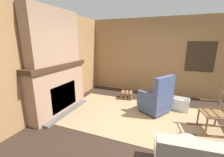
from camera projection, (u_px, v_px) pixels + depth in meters
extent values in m
plane|color=#2D2119|center=(144.00, 129.00, 3.32)|extent=(14.00, 14.00, 0.00)
cube|color=#9E7247|center=(50.00, 63.00, 3.90)|extent=(0.06, 5.58, 2.67)
cube|color=#9E7247|center=(159.00, 57.00, 5.26)|extent=(5.58, 0.06, 2.67)
cube|color=#382619|center=(200.00, 57.00, 4.75)|extent=(0.82, 0.02, 0.95)
cube|color=silver|center=(200.00, 57.00, 4.76)|extent=(0.78, 0.01, 0.91)
cube|color=#382619|center=(200.00, 57.00, 4.75)|extent=(0.02, 0.02, 0.91)
cube|color=#382619|center=(200.00, 57.00, 4.75)|extent=(0.78, 0.02, 0.02)
cube|color=#9E7A60|center=(59.00, 90.00, 4.01)|extent=(0.35, 1.81, 1.21)
cube|color=black|center=(63.00, 96.00, 3.99)|extent=(0.08, 0.94, 0.68)
cube|color=#565451|center=(68.00, 112.00, 4.06)|extent=(0.16, 1.63, 0.06)
cube|color=#3D2819|center=(57.00, 66.00, 3.84)|extent=(0.45, 1.91, 0.11)
cube|color=#9E7A60|center=(54.00, 37.00, 3.66)|extent=(0.31, 1.59, 1.33)
cube|color=#997A56|center=(135.00, 116.00, 3.85)|extent=(3.80, 2.16, 0.01)
cube|color=#3D4C75|center=(154.00, 106.00, 4.06)|extent=(0.86, 0.88, 0.24)
cube|color=#3D4C75|center=(155.00, 101.00, 4.02)|extent=(0.91, 0.93, 0.18)
cube|color=#3D4C75|center=(165.00, 89.00, 3.72)|extent=(0.46, 0.67, 0.63)
cube|color=#3D4C75|center=(147.00, 96.00, 3.81)|extent=(0.54, 0.37, 0.20)
cube|color=#3D4C75|center=(162.00, 92.00, 4.17)|extent=(0.54, 0.37, 0.20)
cylinder|color=#332319|center=(140.00, 110.00, 4.12)|extent=(0.07, 0.07, 0.06)
cylinder|color=#332319|center=(153.00, 105.00, 4.46)|extent=(0.07, 0.07, 0.06)
cylinder|color=#332319|center=(155.00, 118.00, 3.73)|extent=(0.07, 0.07, 0.06)
cylinder|color=#332319|center=(168.00, 111.00, 4.06)|extent=(0.07, 0.07, 0.06)
cube|color=brown|center=(215.00, 137.00, 3.01)|extent=(0.79, 0.21, 0.04)
cube|color=brown|center=(206.00, 125.00, 3.42)|extent=(0.79, 0.21, 0.04)
cylinder|color=brown|center=(206.00, 127.00, 2.99)|extent=(0.04, 0.04, 0.38)
cylinder|color=brown|center=(198.00, 116.00, 3.40)|extent=(0.04, 0.04, 0.38)
cylinder|color=brown|center=(216.00, 118.00, 3.34)|extent=(0.04, 0.04, 0.38)
cube|color=brown|center=(213.00, 113.00, 3.11)|extent=(0.53, 0.58, 0.02)
cylinder|color=brown|center=(220.00, 94.00, 3.20)|extent=(0.04, 0.04, 0.75)
cube|color=brown|center=(220.00, 109.00, 2.86)|extent=(0.39, 0.12, 0.02)
cube|color=brown|center=(210.00, 100.00, 3.27)|extent=(0.39, 0.12, 0.02)
cylinder|color=brown|center=(122.00, 96.00, 5.06)|extent=(0.19, 0.38, 0.13)
cylinder|color=brown|center=(126.00, 97.00, 5.03)|extent=(0.19, 0.38, 0.13)
cylinder|color=brown|center=(130.00, 97.00, 5.01)|extent=(0.19, 0.38, 0.13)
cylinder|color=brown|center=(122.00, 93.00, 5.03)|extent=(0.19, 0.38, 0.13)
cylinder|color=brown|center=(126.00, 93.00, 5.01)|extent=(0.19, 0.38, 0.13)
cylinder|color=brown|center=(130.00, 94.00, 4.98)|extent=(0.19, 0.38, 0.13)
cube|color=white|center=(180.00, 110.00, 4.22)|extent=(0.47, 0.37, 0.01)
cube|color=white|center=(189.00, 106.00, 4.08)|extent=(0.05, 0.31, 0.35)
cube|color=white|center=(172.00, 103.00, 4.28)|extent=(0.05, 0.31, 0.35)
cube|color=white|center=(181.00, 102.00, 4.31)|extent=(0.43, 0.07, 0.35)
cube|color=white|center=(180.00, 106.00, 4.06)|extent=(0.43, 0.07, 0.35)
ellipsoid|color=white|center=(180.00, 104.00, 4.18)|extent=(0.38, 0.29, 0.21)
ellipsoid|color=#B24C42|center=(35.00, 65.00, 3.27)|extent=(0.09, 0.09, 0.11)
cylinder|color=white|center=(34.00, 58.00, 3.24)|extent=(0.05, 0.05, 0.20)
cube|color=gray|center=(70.00, 58.00, 4.36)|extent=(0.15, 0.23, 0.16)
cube|color=silver|center=(72.00, 58.00, 4.33)|extent=(0.01, 0.04, 0.02)
cylinder|color=gold|center=(53.00, 59.00, 3.77)|extent=(0.07, 0.28, 0.27)
ellipsoid|color=#CCB299|center=(184.00, 143.00, 2.03)|extent=(0.39, 0.27, 0.28)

